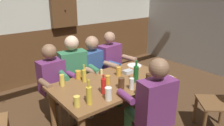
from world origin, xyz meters
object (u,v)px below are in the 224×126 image
(person_0, at_px, (54,81))
(person_2, at_px, (95,68))
(dining_table, at_px, (113,89))
(wall_dart_cabinet, at_px, (64,10))
(bottle_1, at_px, (89,95))
(bottle_2, at_px, (84,75))
(pint_glass_5, at_px, (121,83))
(person_1, at_px, (75,72))
(bottle_3, at_px, (136,74))
(pint_glass_4, at_px, (108,80))
(pint_glass_0, at_px, (62,80))
(plate_1, at_px, (134,65))
(pint_glass_6, at_px, (78,75))
(pint_glass_8, at_px, (119,71))
(chair_empty_near_left, at_px, (223,101))
(person_3, at_px, (112,63))
(pint_glass_2, at_px, (77,101))
(table_candle, at_px, (101,72))
(pint_glass_7, at_px, (132,84))
(person_4, at_px, (151,104))
(pint_glass_3, at_px, (108,94))
(bottle_0, at_px, (104,86))
(plate_0, at_px, (165,78))
(pint_glass_1, at_px, (149,79))
(condiment_caddy, at_px, (128,72))

(person_0, bearing_deg, person_2, 177.57)
(dining_table, relative_size, wall_dart_cabinet, 2.27)
(bottle_1, bearing_deg, bottle_2, 63.44)
(dining_table, xyz_separation_m, pint_glass_5, (-0.04, -0.23, 0.18))
(person_0, relative_size, person_1, 0.94)
(person_1, height_order, bottle_3, person_1)
(person_1, height_order, pint_glass_4, person_1)
(dining_table, height_order, pint_glass_0, pint_glass_0)
(plate_1, distance_m, pint_glass_6, 0.97)
(bottle_3, bearing_deg, pint_glass_8, 96.85)
(person_2, bearing_deg, bottle_1, 43.83)
(pint_glass_0, bearing_deg, chair_empty_near_left, -37.49)
(person_3, distance_m, pint_glass_2, 1.56)
(table_candle, relative_size, bottle_1, 0.28)
(person_2, distance_m, pint_glass_7, 1.02)
(person_0, bearing_deg, bottle_3, 128.26)
(person_4, xyz_separation_m, pint_glass_3, (-0.36, 0.33, 0.12))
(pint_glass_8, bearing_deg, bottle_0, -148.28)
(bottle_2, xyz_separation_m, pint_glass_7, (0.34, -0.55, -0.02))
(pint_glass_4, bearing_deg, person_1, 97.84)
(bottle_2, xyz_separation_m, pint_glass_0, (-0.29, 0.07, -0.02))
(person_2, xyz_separation_m, pint_glass_5, (-0.23, -0.91, 0.13))
(person_3, relative_size, pint_glass_3, 8.13)
(plate_1, height_order, pint_glass_8, pint_glass_8)
(bottle_0, xyz_separation_m, pint_glass_6, (-0.01, 0.57, -0.04))
(pint_glass_5, bearing_deg, plate_0, -13.05)
(bottle_2, relative_size, pint_glass_8, 1.87)
(pint_glass_1, xyz_separation_m, pint_glass_3, (-0.66, 0.00, 0.00))
(person_1, height_order, pint_glass_7, person_1)
(chair_empty_near_left, bearing_deg, pint_glass_2, 109.70)
(pint_glass_3, distance_m, pint_glass_4, 0.42)
(table_candle, xyz_separation_m, condiment_caddy, (0.33, -0.21, -0.02))
(pint_glass_2, bearing_deg, pint_glass_5, 2.77)
(person_2, bearing_deg, bottle_0, 52.41)
(person_2, xyz_separation_m, plate_1, (0.46, -0.43, 0.07))
(person_2, xyz_separation_m, pint_glass_1, (0.12, -1.04, 0.13))
(chair_empty_near_left, relative_size, bottle_0, 3.64)
(bottle_3, xyz_separation_m, pint_glass_6, (-0.54, 0.57, -0.06))
(pint_glass_6, bearing_deg, pint_glass_2, -121.25)
(pint_glass_6, bearing_deg, person_3, 20.10)
(dining_table, xyz_separation_m, person_0, (-0.53, 0.68, 0.03))
(bottle_1, distance_m, pint_glass_0, 0.60)
(pint_glass_6, bearing_deg, pint_glass_1, -49.73)
(wall_dart_cabinet, bearing_deg, pint_glass_3, -107.00)
(bottle_0, bearing_deg, person_0, 105.18)
(plate_1, height_order, pint_glass_6, pint_glass_6)
(pint_glass_5, bearing_deg, pint_glass_1, -19.98)
(pint_glass_6, bearing_deg, bottle_1, -110.73)
(bottle_2, height_order, pint_glass_0, bottle_2)
(person_2, bearing_deg, pint_glass_3, 54.00)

